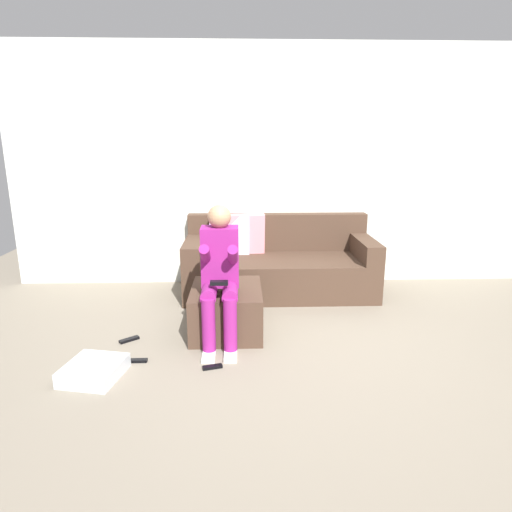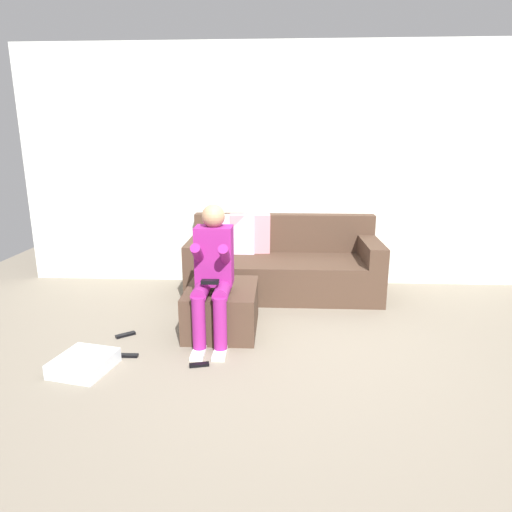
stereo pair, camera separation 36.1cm
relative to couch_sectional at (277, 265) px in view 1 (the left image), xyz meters
name	(u,v)px [view 1 (the left image)]	position (x,y,z in m)	size (l,w,h in m)	color
ground_plane	(300,365)	(0.04, -1.70, -0.30)	(7.83, 7.83, 0.00)	slate
wall_back	(278,168)	(0.04, 0.43, 1.03)	(6.02, 0.10, 2.65)	silver
couch_sectional	(277,265)	(0.00, 0.00, 0.00)	(2.02, 0.87, 0.85)	#473326
ottoman	(227,310)	(-0.53, -1.04, -0.10)	(0.60, 0.73, 0.39)	#473326
person_seated	(220,270)	(-0.57, -1.23, 0.32)	(0.31, 0.62, 1.13)	#8C1E72
storage_bin	(94,370)	(-1.45, -1.81, -0.25)	(0.37, 0.40, 0.11)	silver
remote_near_ottoman	(212,367)	(-0.62, -1.72, -0.29)	(0.15, 0.04, 0.02)	black
remote_by_storage_bin	(138,361)	(-1.19, -1.60, -0.29)	(0.14, 0.04, 0.02)	black
remote_under_side_table	(129,340)	(-1.34, -1.23, -0.29)	(0.17, 0.05, 0.02)	black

